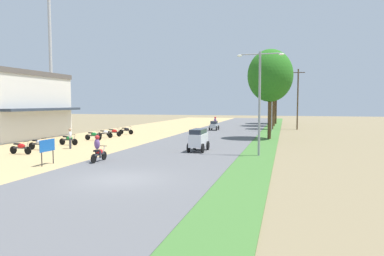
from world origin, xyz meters
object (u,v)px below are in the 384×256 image
object	(u,v)px
parked_motorbike_third	(69,139)
car_hatchback_silver	(214,125)
parked_motorbike_seventh	(126,130)
median_tree_third	(274,77)
motorbike_ahead_second	(194,135)
utility_pole_near	(298,98)
parked_motorbike_nearest	(21,147)
median_tree_nearest	(270,76)
parked_motorbike_second	(39,144)
parked_motorbike_fifth	(105,133)
streetlamp_mid	(272,97)
streetlamp_far	(276,98)
parked_motorbike_fourth	(93,135)
street_signboard	(47,147)
median_tree_second	(272,90)
median_tree_fourth	(276,83)
streetlamp_near	(260,96)
motorbike_ahead_third	(215,123)
pedestrian_on_shoulder	(70,137)
car_van_white	(198,139)

from	to	relation	value
parked_motorbike_third	car_hatchback_silver	xyz separation A→B (m)	(8.90, 19.32, 0.19)
parked_motorbike_seventh	median_tree_third	bearing A→B (deg)	50.03
car_hatchback_silver	motorbike_ahead_second	bearing A→B (deg)	-87.06
parked_motorbike_seventh	utility_pole_near	xyz separation A→B (m)	(19.52, 13.70, 3.85)
parked_motorbike_nearest	median_tree_nearest	size ratio (longest dim) A/B	0.20
parked_motorbike_nearest	median_tree_third	world-z (taller)	median_tree_third
parked_motorbike_second	parked_motorbike_fifth	distance (m)	9.71
median_tree_third	streetlamp_mid	size ratio (longest dim) A/B	1.33
parked_motorbike_nearest	streetlamp_far	size ratio (longest dim) A/B	0.22
median_tree_third	streetlamp_far	xyz separation A→B (m)	(0.06, 11.61, -3.06)
parked_motorbike_fourth	car_hatchback_silver	bearing A→B (deg)	59.84
parked_motorbike_second	parked_motorbike_seventh	world-z (taller)	same
parked_motorbike_seventh	street_signboard	world-z (taller)	street_signboard
parked_motorbike_nearest	parked_motorbike_third	size ratio (longest dim) A/B	1.00
median_tree_second	streetlamp_mid	bearing A→B (deg)	-88.81
median_tree_fourth	utility_pole_near	xyz separation A→B (m)	(3.28, -12.08, -2.88)
streetlamp_near	streetlamp_far	world-z (taller)	streetlamp_far
median_tree_second	motorbike_ahead_third	bearing A→B (deg)	-179.78
motorbike_ahead_second	median_tree_fourth	bearing A→B (deg)	77.07
parked_motorbike_fourth	streetlamp_far	bearing A→B (deg)	66.44
parked_motorbike_nearest	parked_motorbike_third	world-z (taller)	same
parked_motorbike_nearest	motorbike_ahead_second	xyz separation A→B (m)	(9.58, 12.11, 0.02)
parked_motorbike_fifth	pedestrian_on_shoulder	size ratio (longest dim) A/B	1.11
parked_motorbike_nearest	street_signboard	bearing A→B (deg)	-33.85
median_tree_fourth	streetlamp_near	xyz separation A→B (m)	(-0.06, -38.27, -3.09)
median_tree_third	streetlamp_near	world-z (taller)	median_tree_third
parked_motorbike_third	utility_pole_near	distance (m)	31.64
car_hatchback_silver	median_tree_nearest	bearing A→B (deg)	-50.58
median_tree_second	car_hatchback_silver	world-z (taller)	median_tree_second
parked_motorbike_third	car_van_white	world-z (taller)	car_van_white
median_tree_nearest	streetlamp_mid	distance (m)	9.95
pedestrian_on_shoulder	median_tree_nearest	bearing A→B (deg)	38.85
parked_motorbike_fifth	motorbike_ahead_second	bearing A→B (deg)	0.82
streetlamp_near	pedestrian_on_shoulder	bearing A→B (deg)	-178.82
median_tree_nearest	streetlamp_far	size ratio (longest dim) A/B	1.10
parked_motorbike_nearest	streetlamp_near	size ratio (longest dim) A/B	0.25
car_hatchback_silver	motorbike_ahead_second	distance (m)	12.81
car_hatchback_silver	motorbike_ahead_third	bearing A→B (deg)	98.97
parked_motorbike_second	streetlamp_near	distance (m)	17.20
motorbike_ahead_third	median_tree_second	bearing A→B (deg)	0.22
parked_motorbike_fifth	parked_motorbike_seventh	xyz separation A→B (m)	(0.31, 4.35, 0.00)
streetlamp_far	utility_pole_near	world-z (taller)	utility_pole_near
parked_motorbike_second	parked_motorbike_third	xyz separation A→B (m)	(0.35, 3.32, 0.00)
street_signboard	pedestrian_on_shoulder	distance (m)	7.37
parked_motorbike_third	motorbike_ahead_second	xyz separation A→B (m)	(9.56, 6.53, 0.02)
street_signboard	median_tree_second	world-z (taller)	median_tree_second
streetlamp_far	car_hatchback_silver	bearing A→B (deg)	-108.58
parked_motorbike_nearest	car_hatchback_silver	distance (m)	26.45
parked_motorbike_fifth	parked_motorbike_fourth	bearing A→B (deg)	-87.77
median_tree_nearest	median_tree_fourth	size ratio (longest dim) A/B	0.90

